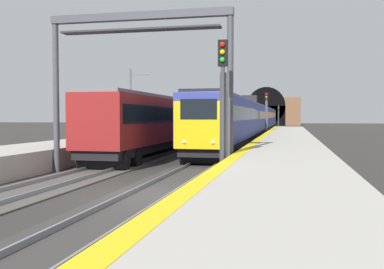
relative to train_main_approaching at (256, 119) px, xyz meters
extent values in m
plane|color=#302D2B|center=(-45.13, 0.00, -2.35)|extent=(320.00, 320.00, 0.00)
cube|color=#ADA89E|center=(-45.13, -4.21, -1.80)|extent=(112.00, 4.22, 1.08)
cube|color=yellow|center=(-45.13, -2.35, -1.26)|extent=(112.00, 0.50, 0.01)
cube|color=#383533|center=(-45.13, 0.00, -2.32)|extent=(160.00, 2.95, 0.06)
cube|color=gray|center=(-45.13, 0.72, -2.21)|extent=(160.00, 0.07, 0.15)
cube|color=gray|center=(-45.13, -0.72, -2.21)|extent=(160.00, 0.07, 0.15)
cube|color=#4C4742|center=(-45.13, 4.54, -2.32)|extent=(160.00, 2.95, 0.06)
cube|color=gray|center=(-45.13, 5.26, -2.21)|extent=(160.00, 0.07, 0.15)
cube|color=gray|center=(-45.13, 3.83, -2.21)|extent=(160.00, 0.07, 0.15)
cube|color=navy|center=(-28.08, 0.00, 0.11)|extent=(18.11, 2.83, 2.89)
cube|color=black|center=(-28.08, 0.00, 0.51)|extent=(17.39, 2.86, 0.91)
cube|color=slate|center=(-28.08, 0.00, 1.65)|extent=(17.56, 2.42, 0.20)
cube|color=black|center=(-28.08, 0.00, -1.53)|extent=(17.75, 2.51, 0.53)
cylinder|color=black|center=(-35.86, 0.05, -1.87)|extent=(0.97, 2.50, 0.96)
cylinder|color=black|center=(-34.06, 0.04, -1.87)|extent=(0.97, 2.50, 0.96)
cylinder|color=black|center=(-22.11, -0.04, -1.87)|extent=(0.97, 2.50, 0.96)
cylinder|color=black|center=(-20.31, -0.05, -1.87)|extent=(0.97, 2.50, 0.96)
cube|color=#E5B20F|center=(-37.17, 0.06, -0.12)|extent=(0.14, 2.61, 2.43)
cube|color=black|center=(-37.22, 0.06, 0.68)|extent=(0.05, 1.90, 1.04)
sphere|color=#F2EACC|center=(-37.23, -0.69, -0.99)|extent=(0.20, 0.20, 0.20)
sphere|color=#F2EACC|center=(-37.22, 0.81, -0.99)|extent=(0.20, 0.20, 0.20)
cube|color=navy|center=(-9.30, 0.00, 0.11)|extent=(18.11, 2.83, 2.89)
cube|color=black|center=(-9.30, 0.00, 0.46)|extent=(17.39, 2.86, 0.87)
cube|color=slate|center=(-9.30, 0.00, 1.65)|extent=(17.56, 2.42, 0.20)
cube|color=black|center=(-9.30, 0.00, -1.53)|extent=(17.75, 2.51, 0.53)
cylinder|color=black|center=(-16.93, 0.05, -1.87)|extent=(0.97, 2.50, 0.96)
cylinder|color=black|center=(-15.13, 0.04, -1.87)|extent=(0.97, 2.50, 0.96)
cylinder|color=black|center=(-3.46, -0.04, -1.87)|extent=(0.97, 2.50, 0.96)
cylinder|color=black|center=(-1.66, -0.05, -1.87)|extent=(0.97, 2.50, 0.96)
cube|color=navy|center=(9.49, 0.00, 0.11)|extent=(18.11, 2.83, 2.89)
cube|color=black|center=(9.49, 0.00, 0.51)|extent=(17.39, 2.86, 0.91)
cube|color=slate|center=(9.49, 0.00, 1.65)|extent=(17.56, 2.42, 0.20)
cube|color=black|center=(9.49, 0.00, -1.53)|extent=(17.75, 2.51, 0.53)
cylinder|color=black|center=(1.44, 0.05, -1.87)|extent=(0.97, 2.50, 0.96)
cylinder|color=black|center=(3.24, 0.04, -1.87)|extent=(0.97, 2.50, 0.96)
cylinder|color=black|center=(15.74, -0.04, -1.87)|extent=(0.97, 2.50, 0.96)
cylinder|color=black|center=(17.54, -0.05, -1.87)|extent=(0.97, 2.50, 0.96)
cube|color=navy|center=(28.27, 0.00, 0.11)|extent=(18.11, 2.83, 2.89)
cube|color=black|center=(28.27, 0.00, 0.59)|extent=(17.39, 2.86, 0.87)
cube|color=slate|center=(28.27, 0.00, 1.65)|extent=(17.56, 2.42, 0.20)
cube|color=black|center=(28.27, 0.00, -1.53)|extent=(17.75, 2.51, 0.53)
cylinder|color=black|center=(20.33, 0.05, -1.87)|extent=(0.97, 2.50, 0.96)
cylinder|color=black|center=(22.13, 0.04, -1.87)|extent=(0.97, 2.50, 0.96)
cylinder|color=black|center=(34.41, -0.04, -1.87)|extent=(0.97, 2.50, 0.96)
cylinder|color=black|center=(36.21, -0.05, -1.87)|extent=(0.97, 2.50, 0.96)
cube|color=black|center=(-9.30, 0.00, 2.20)|extent=(1.31, 1.64, 0.90)
cube|color=maroon|center=(-30.63, 4.54, 0.08)|extent=(18.76, 2.77, 2.77)
cube|color=black|center=(-30.63, 4.54, 0.44)|extent=(18.01, 2.79, 0.97)
cube|color=slate|center=(-30.63, 4.54, 1.57)|extent=(18.20, 2.36, 0.20)
cube|color=black|center=(-30.63, 4.54, -1.50)|extent=(18.39, 2.44, 0.54)
cylinder|color=black|center=(-22.40, 4.57, -1.85)|extent=(1.00, 2.50, 0.99)
cylinder|color=black|center=(-24.20, 4.56, -1.85)|extent=(1.00, 2.50, 0.99)
cylinder|color=black|center=(-37.07, 4.53, -1.85)|extent=(1.00, 2.50, 0.99)
cylinder|color=black|center=(-38.87, 4.52, -1.85)|extent=(1.00, 2.50, 0.99)
cube|color=#E5B20F|center=(-21.22, 4.57, -0.04)|extent=(0.13, 2.61, 2.53)
cube|color=black|center=(-21.17, 4.57, 0.63)|extent=(0.04, 1.90, 1.00)
sphere|color=#F2EACC|center=(-21.16, 5.32, -0.96)|extent=(0.20, 0.20, 0.20)
sphere|color=#F2EACC|center=(-21.16, 3.82, -0.96)|extent=(0.20, 0.20, 0.20)
cube|color=maroon|center=(-11.32, 4.54, 0.08)|extent=(18.76, 2.77, 2.77)
cube|color=black|center=(-11.32, 4.54, 0.34)|extent=(18.01, 2.79, 0.99)
cube|color=slate|center=(-11.32, 4.54, 1.57)|extent=(18.20, 2.36, 0.20)
cube|color=black|center=(-11.32, 4.54, -1.50)|extent=(18.39, 2.44, 0.54)
cylinder|color=black|center=(-2.86, 4.57, -1.85)|extent=(1.00, 2.50, 0.99)
cylinder|color=black|center=(-4.66, 4.56, -1.85)|extent=(1.00, 2.50, 0.99)
cylinder|color=black|center=(-17.98, 4.53, -1.85)|extent=(1.00, 2.50, 0.99)
cylinder|color=black|center=(-19.78, 4.52, -1.85)|extent=(1.00, 2.50, 0.99)
cube|color=black|center=(-11.32, 4.54, 2.12)|extent=(1.30, 1.63, 0.90)
cylinder|color=#38383D|center=(-41.52, -1.82, -0.01)|extent=(0.16, 0.16, 4.67)
cube|color=black|center=(-41.52, -1.82, 2.85)|extent=(0.20, 0.38, 1.05)
cube|color=#38383D|center=(-41.38, -1.82, -0.01)|extent=(0.04, 0.28, 4.20)
sphere|color=red|center=(-41.65, -1.82, 3.17)|extent=(0.20, 0.20, 0.20)
sphere|color=yellow|center=(-41.65, -1.82, 2.87)|extent=(0.20, 0.20, 0.20)
sphere|color=green|center=(-41.65, -1.82, 2.57)|extent=(0.20, 0.20, 0.20)
cylinder|color=#4C4C54|center=(-8.29, -1.82, -0.05)|extent=(0.16, 0.16, 4.59)
cube|color=black|center=(-8.29, -1.82, 2.62)|extent=(0.20, 0.38, 0.75)
cube|color=#4C4C54|center=(-8.15, -1.82, -0.05)|extent=(0.04, 0.28, 4.13)
sphere|color=red|center=(-8.42, -1.82, 2.79)|extent=(0.20, 0.20, 0.20)
sphere|color=yellow|center=(-8.42, -1.82, 2.49)|extent=(0.20, 0.20, 0.20)
cylinder|color=#38383D|center=(44.47, -1.82, -0.25)|extent=(0.16, 0.16, 4.18)
cube|color=black|center=(44.47, -1.82, 2.36)|extent=(0.20, 0.38, 1.05)
cube|color=#38383D|center=(44.61, -1.82, -0.25)|extent=(0.04, 0.28, 3.76)
sphere|color=red|center=(44.34, -1.82, 2.69)|extent=(0.20, 0.20, 0.20)
sphere|color=yellow|center=(44.34, -1.82, 2.39)|extent=(0.20, 0.20, 0.20)
sphere|color=green|center=(44.34, -1.82, 2.09)|extent=(0.20, 0.20, 0.20)
cylinder|color=#3F3F47|center=(-39.90, 6.44, 1.17)|extent=(0.28, 0.28, 7.04)
cylinder|color=#3F3F47|center=(-39.90, -1.90, 1.17)|extent=(0.28, 0.28, 7.04)
cube|color=#3F3F47|center=(-39.90, 2.27, 4.87)|extent=(0.36, 8.63, 0.35)
cube|color=#2D2D33|center=(-39.90, 2.27, 4.24)|extent=(0.70, 7.51, 0.08)
cube|color=brown|center=(69.90, 2.27, 1.67)|extent=(2.34, 19.19, 8.03)
cube|color=black|center=(68.69, 2.27, 0.46)|extent=(0.12, 10.74, 5.62)
cylinder|color=black|center=(68.69, 2.27, 3.27)|extent=(0.12, 10.74, 10.74)
cylinder|color=#595B60|center=(-16.84, 11.27, 1.37)|extent=(0.22, 0.22, 7.44)
cylinder|color=#595B60|center=(-16.84, 10.23, 4.49)|extent=(0.08, 2.07, 0.08)
camera|label=1|loc=(-59.21, -4.47, 0.33)|focal=41.58mm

